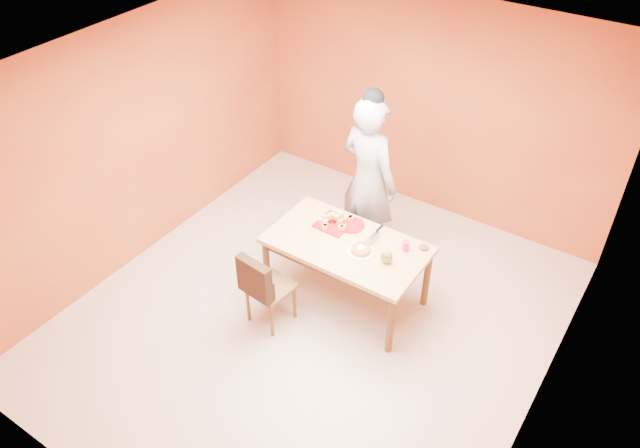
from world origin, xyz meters
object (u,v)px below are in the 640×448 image
Objects in this scene: dining_table at (347,250)px; magenta_glass at (406,246)px; dining_chair at (269,286)px; sponge_cake at (361,249)px; checker_tin at (424,248)px; person at (369,181)px; red_dinner_plate at (351,225)px; egg_ornament at (387,256)px; pastry_platter at (334,224)px.

magenta_glass is (0.54, 0.23, 0.15)m from dining_table.
dining_table is 0.86m from dining_chair.
magenta_glass reaches higher than sponge_cake.
checker_tin is (0.68, 0.35, 0.11)m from dining_table.
person is 18.71× the size of magenta_glass.
red_dinner_plate is at bearing 76.39° from dining_chair.
person is 22.23× the size of checker_tin.
red_dinner_plate is at bearing 139.97° from egg_ornament.
magenta_glass is (0.75, -0.55, -0.18)m from person.
sponge_cake is at bearing -142.07° from magenta_glass.
sponge_cake is 0.29m from egg_ornament.
magenta_glass is (1.00, 0.93, 0.34)m from dining_chair.
checker_tin is at bearing 27.24° from dining_table.
checker_tin is (0.95, 0.16, 0.00)m from pastry_platter.
person reaches higher than checker_tin.
dining_table is at bearing 162.81° from egg_ornament.
checker_tin is at bearing 9.77° from pastry_platter.
egg_ornament is 1.45× the size of magenta_glass.
person is at bearing 117.61° from egg_ornament.
dining_chair is 1.41m from magenta_glass.
magenta_glass is (0.35, 0.27, 0.02)m from sponge_cake.
dining_chair is 1.07m from red_dinner_plate.
sponge_cake is 0.44m from magenta_glass.
magenta_glass is (0.07, 0.27, -0.02)m from egg_ornament.
egg_ornament is (0.28, 0.00, 0.04)m from sponge_cake.
dining_chair is 2.67× the size of pastry_platter.
red_dinner_plate is 1.43× the size of sponge_cake.
dining_chair reaches higher than sponge_cake.
dining_table is at bearing -34.15° from pastry_platter.
magenta_glass is (0.65, -0.04, 0.04)m from red_dinner_plate.
egg_ornament is (0.47, -0.04, 0.17)m from dining_table.
dining_table is at bearing 117.72° from person.
dining_table is at bearing 62.75° from dining_chair.
dining_chair is at bearing -102.37° from pastry_platter.
pastry_platter is at bearing -153.19° from red_dinner_plate.
egg_ornament reaches higher than pastry_platter.
egg_ornament is 1.72× the size of checker_tin.
pastry_platter is at bearing -176.94° from magenta_glass.
person is 12.92× the size of egg_ornament.
red_dinner_plate is at bearing 113.08° from dining_table.
red_dinner_plate is 0.65m from magenta_glass.
dining_chair is 5.85× the size of egg_ornament.
egg_ornament reaches higher than red_dinner_plate.
sponge_cake is at bearing 51.61° from dining_chair.
dining_table is at bearing -66.92° from red_dinner_plate.
pastry_platter is 3.77× the size of checker_tin.
checker_tin reaches higher than pastry_platter.
person is at bearing 154.40° from checker_tin.
dining_table is at bearing -152.76° from checker_tin.
dining_table is 0.87m from person.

